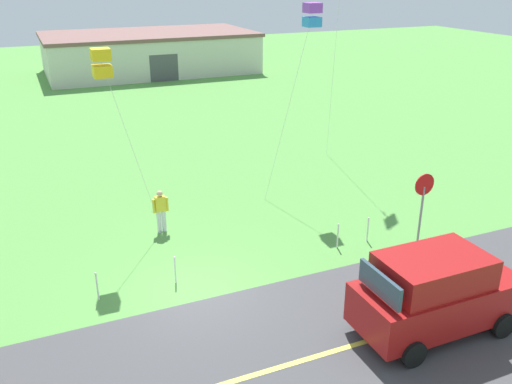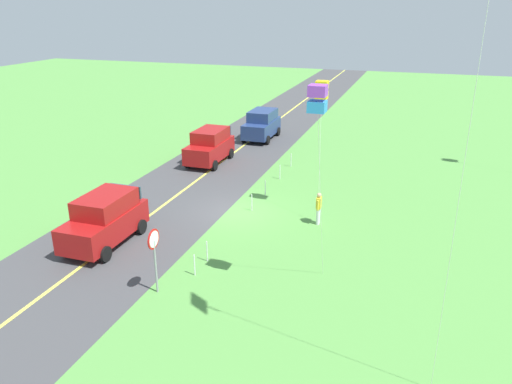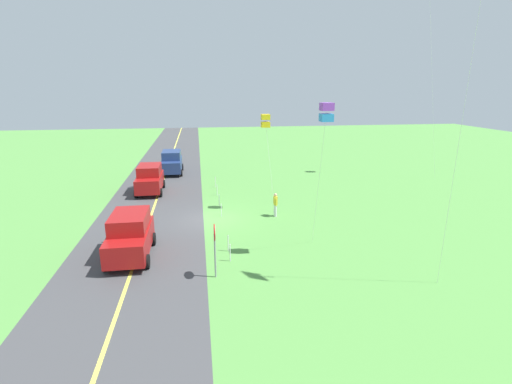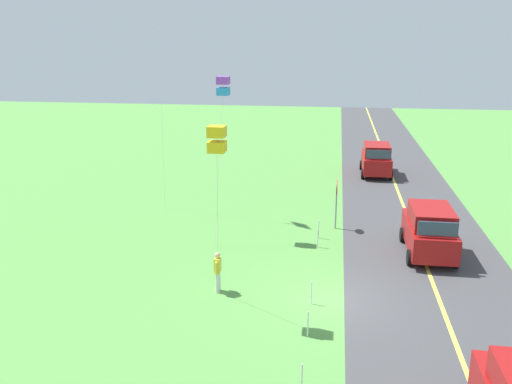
# 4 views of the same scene
# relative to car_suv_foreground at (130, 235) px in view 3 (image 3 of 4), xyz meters

# --- Properties ---
(ground_plane) EXTENTS (120.00, 120.00, 0.10)m
(ground_plane) POSITION_rel_car_suv_foreground_xyz_m (-5.09, 4.25, -1.20)
(ground_plane) COLOR #549342
(asphalt_road) EXTENTS (120.00, 7.00, 0.00)m
(asphalt_road) POSITION_rel_car_suv_foreground_xyz_m (-5.09, 0.25, -1.15)
(asphalt_road) COLOR #424244
(asphalt_road) RESTS_ON ground
(road_centre_stripe) EXTENTS (120.00, 0.16, 0.00)m
(road_centre_stripe) POSITION_rel_car_suv_foreground_xyz_m (-5.09, 0.25, -1.15)
(road_centre_stripe) COLOR #E5E04C
(road_centre_stripe) RESTS_ON asphalt_road
(car_suv_foreground) EXTENTS (4.40, 2.12, 2.24)m
(car_suv_foreground) POSITION_rel_car_suv_foreground_xyz_m (0.00, 0.00, 0.00)
(car_suv_foreground) COLOR maroon
(car_suv_foreground) RESTS_ON ground
(car_parked_west_near) EXTENTS (4.40, 2.12, 2.24)m
(car_parked_west_near) POSITION_rel_car_suv_foreground_xyz_m (-12.59, -0.44, 0.00)
(car_parked_west_near) COLOR maroon
(car_parked_west_near) RESTS_ON ground
(car_parked_west_far) EXTENTS (4.40, 2.12, 2.24)m
(car_parked_west_far) POSITION_rel_car_suv_foreground_xyz_m (-19.68, 0.91, 0.00)
(car_parked_west_far) COLOR navy
(car_parked_west_far) RESTS_ON ground
(stop_sign) EXTENTS (0.76, 0.08, 2.56)m
(stop_sign) POSITION_rel_car_suv_foreground_xyz_m (2.90, 4.15, 0.65)
(stop_sign) COLOR gray
(stop_sign) RESTS_ON ground
(person_adult_near) EXTENTS (0.58, 0.22, 1.60)m
(person_adult_near) POSITION_rel_car_suv_foreground_xyz_m (-5.06, 8.53, -0.29)
(person_adult_near) COLOR silver
(person_adult_near) RESTS_ON ground
(kite_red_low) EXTENTS (1.87, 0.71, 6.64)m
(kite_red_low) POSITION_rel_car_suv_foreground_xyz_m (-6.64, 8.11, 5.05)
(kite_red_low) COLOR silver
(kite_red_low) RESTS_ON ground
(kite_yellow_high) EXTENTS (2.11, 0.56, 7.68)m
(kite_yellow_high) POSITION_rel_car_suv_foreground_xyz_m (1.39, 9.56, 6.08)
(kite_yellow_high) COLOR silver
(kite_yellow_high) RESTS_ON ground
(fence_post_0) EXTENTS (0.05, 0.05, 0.90)m
(fence_post_0) POSITION_rel_car_suv_foreground_xyz_m (-13.46, 4.95, -0.70)
(fence_post_0) COLOR silver
(fence_post_0) RESTS_ON ground
(fence_post_1) EXTENTS (0.05, 0.05, 0.90)m
(fence_post_1) POSITION_rel_car_suv_foreground_xyz_m (-10.81, 4.95, -0.70)
(fence_post_1) COLOR silver
(fence_post_1) RESTS_ON ground
(fence_post_2) EXTENTS (0.05, 0.05, 0.90)m
(fence_post_2) POSITION_rel_car_suv_foreground_xyz_m (-7.86, 4.95, -0.70)
(fence_post_2) COLOR silver
(fence_post_2) RESTS_ON ground
(fence_post_3) EXTENTS (0.05, 0.05, 0.90)m
(fence_post_3) POSITION_rel_car_suv_foreground_xyz_m (-5.56, 4.95, -0.70)
(fence_post_3) COLOR silver
(fence_post_3) RESTS_ON ground
(fence_post_4) EXTENTS (0.05, 0.05, 0.90)m
(fence_post_4) POSITION_rel_car_suv_foreground_xyz_m (0.13, 4.95, -0.70)
(fence_post_4) COLOR silver
(fence_post_4) RESTS_ON ground
(fence_post_5) EXTENTS (0.05, 0.05, 0.90)m
(fence_post_5) POSITION_rel_car_suv_foreground_xyz_m (1.35, 4.95, -0.70)
(fence_post_5) COLOR silver
(fence_post_5) RESTS_ON ground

